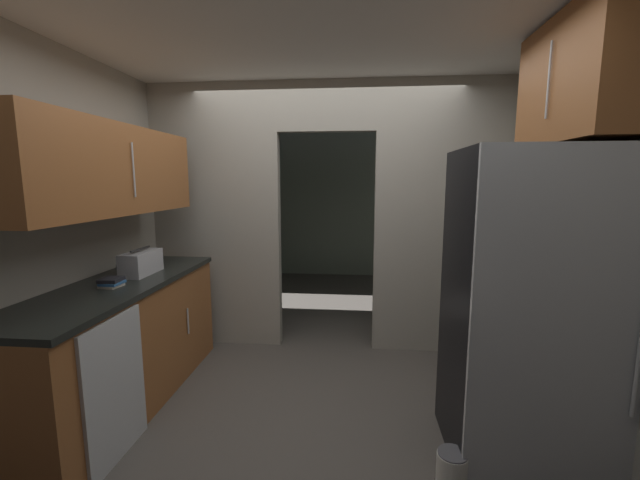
{
  "coord_description": "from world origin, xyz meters",
  "views": [
    {
      "loc": [
        0.31,
        -2.61,
        1.66
      ],
      "look_at": [
        0.0,
        0.57,
        1.18
      ],
      "focal_mm": 22.13,
      "sensor_mm": 36.0,
      "label": 1
    }
  ],
  "objects_px": {
    "refrigerator": "(528,309)",
    "dishwasher": "(116,390)",
    "paint_can": "(452,470)",
    "book_stack": "(112,282)",
    "boombox": "(141,263)"
  },
  "relations": [
    {
      "from": "refrigerator",
      "to": "dishwasher",
      "type": "height_order",
      "value": "refrigerator"
    },
    {
      "from": "paint_can",
      "to": "dishwasher",
      "type": "bearing_deg",
      "value": 178.51
    },
    {
      "from": "book_stack",
      "to": "paint_can",
      "type": "height_order",
      "value": "book_stack"
    },
    {
      "from": "dishwasher",
      "to": "boombox",
      "type": "xyz_separation_m",
      "value": [
        -0.28,
        0.83,
        0.59
      ]
    },
    {
      "from": "dishwasher",
      "to": "paint_can",
      "type": "xyz_separation_m",
      "value": [
        1.94,
        -0.05,
        -0.33
      ]
    },
    {
      "from": "dishwasher",
      "to": "book_stack",
      "type": "height_order",
      "value": "book_stack"
    },
    {
      "from": "boombox",
      "to": "book_stack",
      "type": "height_order",
      "value": "boombox"
    },
    {
      "from": "refrigerator",
      "to": "book_stack",
      "type": "bearing_deg",
      "value": 176.13
    },
    {
      "from": "book_stack",
      "to": "dishwasher",
      "type": "bearing_deg",
      "value": -58.42
    },
    {
      "from": "refrigerator",
      "to": "dishwasher",
      "type": "bearing_deg",
      "value": -173.56
    },
    {
      "from": "refrigerator",
      "to": "book_stack",
      "type": "relative_size",
      "value": 11.92
    },
    {
      "from": "refrigerator",
      "to": "boombox",
      "type": "height_order",
      "value": "refrigerator"
    },
    {
      "from": "refrigerator",
      "to": "paint_can",
      "type": "relative_size",
      "value": 9.09
    },
    {
      "from": "refrigerator",
      "to": "book_stack",
      "type": "distance_m",
      "value": 2.7
    },
    {
      "from": "refrigerator",
      "to": "paint_can",
      "type": "xyz_separation_m",
      "value": [
        -0.47,
        -0.32,
        -0.82
      ]
    }
  ]
}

